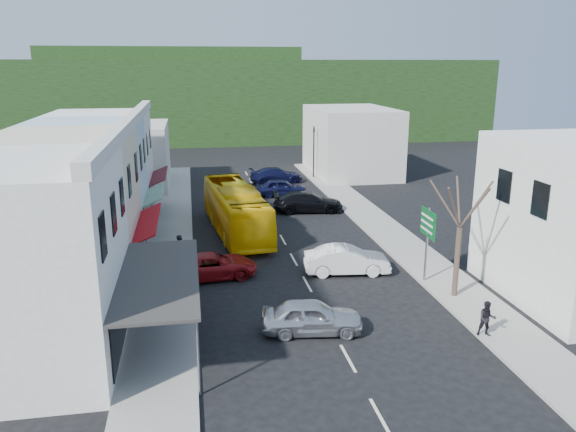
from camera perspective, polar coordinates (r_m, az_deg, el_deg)
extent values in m
plane|color=black|center=(30.48, 1.97, -6.93)|extent=(120.00, 120.00, 0.00)
cube|color=gray|center=(39.34, -11.86, -1.97)|extent=(3.00, 52.00, 0.15)
cube|color=gray|center=(41.53, 9.28, -0.93)|extent=(3.00, 52.00, 0.15)
cube|color=silver|center=(24.26, -25.26, -4.28)|extent=(7.00, 9.00, 8.00)
cube|color=#53161D|center=(23.80, -15.40, -6.13)|extent=(1.30, 7.65, 0.08)
cube|color=beige|center=(32.19, -21.49, 0.70)|extent=(7.00, 8.00, 8.00)
cube|color=maroon|center=(31.85, -14.09, -0.61)|extent=(1.30, 6.80, 0.08)
cube|color=#93B1BE|center=(38.91, -19.56, 3.25)|extent=(7.00, 6.00, 8.00)
cube|color=#195926|center=(38.62, -13.43, 2.19)|extent=(1.30, 5.10, 0.08)
cube|color=silver|center=(45.22, -18.27, 4.93)|extent=(7.00, 7.00, 8.00)
cube|color=#53161D|center=(44.98, -13.00, 4.03)|extent=(1.30, 5.95, 0.08)
cube|color=#B7B2A8|center=(55.60, -16.22, 5.85)|extent=(8.00, 10.00, 6.00)
cube|color=#B7B2A8|center=(60.56, 6.39, 7.56)|extent=(8.00, 12.00, 7.00)
cube|color=black|center=(91.96, -6.40, 11.73)|extent=(80.00, 24.00, 12.00)
cube|color=black|center=(97.64, -11.54, 14.07)|extent=(40.00, 16.00, 8.00)
imported|color=yellow|center=(39.26, -5.34, 0.50)|extent=(3.70, 11.80, 3.10)
imported|color=silver|center=(25.06, 2.44, -10.30)|extent=(4.60, 2.38, 1.40)
imported|color=silver|center=(31.91, 5.99, -4.62)|extent=(4.58, 2.29, 1.40)
imported|color=maroon|center=(31.40, -7.73, -5.02)|extent=(4.79, 2.44, 1.40)
imported|color=black|center=(44.87, 2.05, 1.31)|extent=(4.66, 2.28, 1.40)
imported|color=black|center=(50.21, -0.65, 2.83)|extent=(4.51, 2.10, 1.40)
imported|color=black|center=(48.31, -5.52, 2.26)|extent=(4.44, 1.89, 1.40)
imported|color=black|center=(55.90, -1.19, 4.10)|extent=(4.65, 2.24, 1.40)
imported|color=black|center=(33.17, -10.84, -3.49)|extent=(0.51, 0.66, 1.70)
imported|color=black|center=(25.81, 19.58, -9.70)|extent=(0.79, 0.60, 1.70)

